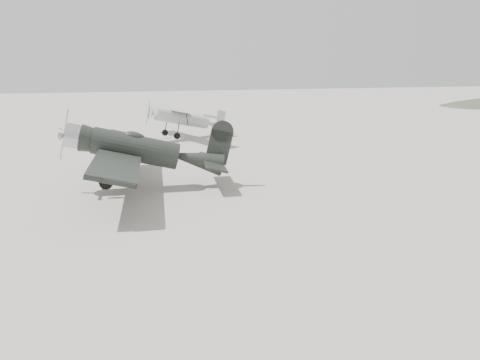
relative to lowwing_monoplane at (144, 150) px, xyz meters
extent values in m
plane|color=#A19A8E|center=(4.97, -6.89, -2.06)|extent=(160.00, 160.00, 0.00)
cylinder|color=black|center=(-0.40, 0.02, 0.07)|extent=(4.45, 1.60, 1.40)
cone|color=black|center=(2.89, -0.14, 0.12)|extent=(2.65, 1.42, 1.30)
cylinder|color=#B1B3B6|center=(-3.44, 0.16, 0.07)|extent=(0.95, 1.28, 1.24)
cone|color=#B1B3B6|center=(-4.03, 0.19, 0.07)|extent=(0.37, 0.57, 0.56)
cube|color=#B1B3B6|center=(-3.96, 0.19, 0.07)|extent=(0.07, 0.18, 2.59)
ellipsoid|color=black|center=(-0.60, 0.03, 0.69)|extent=(1.13, 0.73, 0.46)
cube|color=black|center=(-1.09, 0.05, -0.28)|extent=(2.65, 12.06, 0.22)
cube|color=black|center=(3.69, -0.17, 0.17)|extent=(1.29, 4.24, 0.10)
cube|color=black|center=(3.84, -0.18, 1.02)|extent=(1.20, 0.16, 1.80)
cylinder|color=black|center=(-1.55, -1.28, -1.64)|extent=(0.69, 0.19, 0.68)
cylinder|color=black|center=(-1.43, 1.42, -1.64)|extent=(0.69, 0.19, 0.68)
cylinder|color=#333333|center=(-1.55, -1.28, -0.98)|extent=(0.11, 0.11, 1.40)
cylinder|color=#333333|center=(-1.43, 1.42, -0.98)|extent=(0.11, 0.11, 1.40)
cylinder|color=black|center=(3.94, -0.18, -0.31)|extent=(0.22, 0.09, 0.22)
cylinder|color=#AEB1B4|center=(3.51, 15.29, -0.34)|extent=(5.00, 2.99, 1.06)
cone|color=#AEB1B4|center=(6.58, 16.65, -0.34)|extent=(1.97, 1.58, 0.96)
cone|color=#AEB1B4|center=(0.96, 14.16, -0.34)|extent=(0.93, 1.15, 1.00)
cube|color=#AEB1B4|center=(0.61, 14.01, -0.34)|extent=(0.10, 0.14, 2.12)
cube|color=#AEB1B4|center=(3.16, 15.14, 0.26)|extent=(5.95, 10.41, 0.17)
cube|color=#AEB1B4|center=(7.02, 16.85, -0.29)|extent=(2.11, 3.34, 0.08)
cube|color=#AEB1B4|center=(7.11, 16.89, 0.34)|extent=(0.82, 0.42, 1.25)
cylinder|color=black|center=(3.23, 14.01, -1.80)|extent=(0.55, 0.34, 0.54)
cylinder|color=black|center=(2.38, 15.95, -1.80)|extent=(0.55, 0.34, 0.54)
cylinder|color=#333333|center=(3.23, 14.01, -1.25)|extent=(0.11, 0.11, 1.15)
cylinder|color=#333333|center=(2.38, 15.95, -1.25)|extent=(0.11, 0.11, 1.15)
cylinder|color=black|center=(7.20, 16.93, -0.62)|extent=(0.19, 0.13, 0.17)
camera|label=1|loc=(-0.34, -24.43, 4.73)|focal=35.00mm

